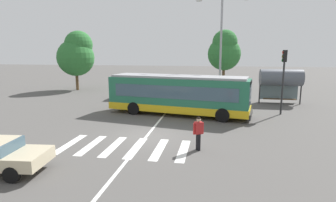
% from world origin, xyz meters
% --- Properties ---
extents(ground_plane, '(160.00, 160.00, 0.00)m').
position_xyz_m(ground_plane, '(0.00, 0.00, 0.00)').
color(ground_plane, '#514F4C').
extents(city_transit_bus, '(11.26, 4.45, 3.06)m').
position_xyz_m(city_transit_bus, '(0.94, 5.85, 1.59)').
color(city_transit_bus, black).
rests_on(city_transit_bus, ground_plane).
extents(pedestrian_crossing_street, '(0.51, 0.43, 1.72)m').
position_xyz_m(pedestrian_crossing_street, '(2.98, -1.80, 0.97)').
color(pedestrian_crossing_street, black).
rests_on(pedestrian_crossing_street, ground_plane).
extents(parked_car_silver, '(1.93, 4.53, 1.35)m').
position_xyz_m(parked_car_silver, '(-5.72, 13.00, 0.77)').
color(parked_car_silver, black).
rests_on(parked_car_silver, ground_plane).
extents(parked_car_red, '(1.88, 4.50, 1.35)m').
position_xyz_m(parked_car_red, '(-3.18, 13.32, 0.77)').
color(parked_car_red, black).
rests_on(parked_car_red, ground_plane).
extents(parked_car_black, '(1.89, 4.51, 1.35)m').
position_xyz_m(parked_car_black, '(-0.36, 12.98, 0.77)').
color(parked_car_black, black).
rests_on(parked_car_black, ground_plane).
extents(parked_car_blue, '(1.97, 4.55, 1.35)m').
position_xyz_m(parked_car_blue, '(2.36, 12.84, 0.77)').
color(parked_car_blue, black).
rests_on(parked_car_blue, ground_plane).
extents(parked_car_champagne, '(1.97, 4.55, 1.35)m').
position_xyz_m(parked_car_champagne, '(4.83, 12.80, 0.77)').
color(parked_car_champagne, black).
rests_on(parked_car_champagne, ground_plane).
extents(traffic_light_far_corner, '(0.33, 0.32, 4.99)m').
position_xyz_m(traffic_light_far_corner, '(8.89, 7.30, 3.33)').
color(traffic_light_far_corner, '#28282B').
rests_on(traffic_light_far_corner, ground_plane).
extents(bus_stop_shelter, '(3.80, 1.54, 3.25)m').
position_xyz_m(bus_stop_shelter, '(9.79, 12.00, 2.42)').
color(bus_stop_shelter, '#28282B').
rests_on(bus_stop_shelter, ground_plane).
extents(twin_arm_street_lamp, '(4.82, 0.32, 9.78)m').
position_xyz_m(twin_arm_street_lamp, '(4.17, 11.61, 5.98)').
color(twin_arm_street_lamp, '#939399').
rests_on(twin_arm_street_lamp, ground_plane).
extents(background_tree_left, '(4.62, 4.62, 7.47)m').
position_xyz_m(background_tree_left, '(-13.62, 17.69, 4.59)').
color(background_tree_left, brown).
rests_on(background_tree_left, ground_plane).
extents(background_tree_right, '(4.19, 4.19, 7.61)m').
position_xyz_m(background_tree_right, '(4.80, 21.22, 4.99)').
color(background_tree_right, brown).
rests_on(background_tree_right, ground_plane).
extents(crosswalk_painted_stripes, '(6.55, 3.16, 0.01)m').
position_xyz_m(crosswalk_painted_stripes, '(-0.79, -2.03, 0.00)').
color(crosswalk_painted_stripes, silver).
rests_on(crosswalk_painted_stripes, ground_plane).
extents(lane_center_line, '(0.16, 24.00, 0.01)m').
position_xyz_m(lane_center_line, '(-0.12, 2.00, 0.00)').
color(lane_center_line, silver).
rests_on(lane_center_line, ground_plane).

